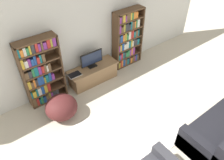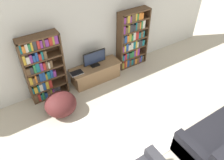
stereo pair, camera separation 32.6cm
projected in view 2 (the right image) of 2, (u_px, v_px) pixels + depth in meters
name	position (u px, v px, depth m)	size (l,w,h in m)	color
wall_back	(84.00, 35.00, 5.52)	(8.80, 0.06, 2.60)	silver
bookshelf_left	(42.00, 68.00, 5.17)	(0.93, 0.30, 1.71)	#513823
bookshelf_right	(131.00, 39.00, 6.27)	(0.93, 0.30, 1.71)	#513823
tv_stand	(96.00, 73.00, 6.05)	(1.40, 0.50, 0.48)	#8E6B47
television	(95.00, 58.00, 5.77)	(0.65, 0.16, 0.45)	black
laptop	(77.00, 73.00, 5.64)	(0.33, 0.22, 0.03)	#B7B7BC
area_rug	(127.00, 131.00, 4.82)	(2.15, 1.72, 0.02)	white
beanbag_ottoman	(61.00, 104.00, 5.10)	(0.74, 0.74, 0.53)	#4C1E1E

